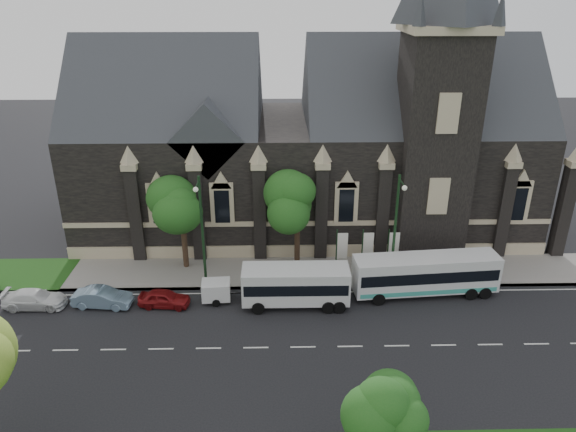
{
  "coord_description": "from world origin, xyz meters",
  "views": [
    {
      "loc": [
        1.47,
        -27.31,
        21.1
      ],
      "look_at": [
        2.17,
        6.0,
        6.48
      ],
      "focal_mm": 32.91,
      "sensor_mm": 36.0,
      "label": 1
    }
  ],
  "objects_px": {
    "car_far_red": "(164,298)",
    "banner_flag_center": "(366,248)",
    "box_trailer": "(216,290)",
    "car_far_white": "(35,299)",
    "tree_walk_left": "(184,201)",
    "street_lamp_near": "(396,226)",
    "banner_flag_left": "(340,248)",
    "tour_coach": "(426,274)",
    "sedan": "(102,298)",
    "shuttle_bus": "(296,284)",
    "tree_walk_right": "(300,199)",
    "tree_park_east": "(386,394)",
    "street_lamp_mid": "(202,228)",
    "banner_flag_right": "(392,248)"
  },
  "relations": [
    {
      "from": "street_lamp_near",
      "to": "banner_flag_left",
      "type": "relative_size",
      "value": 2.25
    },
    {
      "from": "tour_coach",
      "to": "box_trailer",
      "type": "distance_m",
      "value": 15.35
    },
    {
      "from": "tour_coach",
      "to": "street_lamp_near",
      "type": "bearing_deg",
      "value": 152.26
    },
    {
      "from": "tree_park_east",
      "to": "banner_flag_center",
      "type": "xyz_separation_m",
      "value": [
        2.11,
        18.32,
        -2.24
      ]
    },
    {
      "from": "banner_flag_left",
      "to": "banner_flag_right",
      "type": "bearing_deg",
      "value": 0.0
    },
    {
      "from": "banner_flag_center",
      "to": "shuttle_bus",
      "type": "distance_m",
      "value": 6.93
    },
    {
      "from": "banner_flag_left",
      "to": "tour_coach",
      "type": "relative_size",
      "value": 0.37
    },
    {
      "from": "tree_walk_right",
      "to": "tree_park_east",
      "type": "bearing_deg",
      "value": -81.58
    },
    {
      "from": "tree_park_east",
      "to": "banner_flag_right",
      "type": "distance_m",
      "value": 18.91
    },
    {
      "from": "street_lamp_mid",
      "to": "banner_flag_right",
      "type": "relative_size",
      "value": 2.25
    },
    {
      "from": "tree_walk_left",
      "to": "banner_flag_center",
      "type": "height_order",
      "value": "tree_walk_left"
    },
    {
      "from": "shuttle_bus",
      "to": "street_lamp_mid",
      "type": "bearing_deg",
      "value": 162.41
    },
    {
      "from": "tree_park_east",
      "to": "sedan",
      "type": "distance_m",
      "value": 22.78
    },
    {
      "from": "tree_walk_left",
      "to": "car_far_white",
      "type": "height_order",
      "value": "tree_walk_left"
    },
    {
      "from": "tree_park_east",
      "to": "street_lamp_near",
      "type": "relative_size",
      "value": 0.7
    },
    {
      "from": "tree_walk_left",
      "to": "banner_flag_right",
      "type": "relative_size",
      "value": 1.91
    },
    {
      "from": "shuttle_bus",
      "to": "tree_park_east",
      "type": "bearing_deg",
      "value": -76.23
    },
    {
      "from": "box_trailer",
      "to": "sedan",
      "type": "bearing_deg",
      "value": 179.91
    },
    {
      "from": "tree_park_east",
      "to": "tree_walk_right",
      "type": "bearing_deg",
      "value": 98.42
    },
    {
      "from": "tree_park_east",
      "to": "tree_walk_left",
      "type": "relative_size",
      "value": 0.82
    },
    {
      "from": "street_lamp_mid",
      "to": "banner_flag_left",
      "type": "xyz_separation_m",
      "value": [
        10.29,
        1.91,
        -2.73
      ]
    },
    {
      "from": "tree_park_east",
      "to": "street_lamp_near",
      "type": "distance_m",
      "value": 16.86
    },
    {
      "from": "box_trailer",
      "to": "car_far_red",
      "type": "distance_m",
      "value": 3.7
    },
    {
      "from": "tour_coach",
      "to": "car_far_white",
      "type": "distance_m",
      "value": 28.2
    },
    {
      "from": "box_trailer",
      "to": "car_far_red",
      "type": "height_order",
      "value": "box_trailer"
    },
    {
      "from": "car_far_red",
      "to": "car_far_white",
      "type": "height_order",
      "value": "car_far_white"
    },
    {
      "from": "car_far_red",
      "to": "banner_flag_center",
      "type": "bearing_deg",
      "value": -69.41
    },
    {
      "from": "banner_flag_left",
      "to": "tour_coach",
      "type": "distance_m",
      "value": 6.68
    },
    {
      "from": "car_far_white",
      "to": "tree_walk_right",
      "type": "bearing_deg",
      "value": -72.56
    },
    {
      "from": "shuttle_bus",
      "to": "tree_walk_right",
      "type": "bearing_deg",
      "value": 85.12
    },
    {
      "from": "banner_flag_center",
      "to": "tour_coach",
      "type": "height_order",
      "value": "banner_flag_center"
    },
    {
      "from": "banner_flag_center",
      "to": "car_far_white",
      "type": "height_order",
      "value": "banner_flag_center"
    },
    {
      "from": "shuttle_bus",
      "to": "banner_flag_center",
      "type": "bearing_deg",
      "value": 36.09
    },
    {
      "from": "banner_flag_left",
      "to": "car_far_red",
      "type": "height_order",
      "value": "banner_flag_left"
    },
    {
      "from": "street_lamp_near",
      "to": "banner_flag_center",
      "type": "height_order",
      "value": "street_lamp_near"
    },
    {
      "from": "banner_flag_left",
      "to": "shuttle_bus",
      "type": "distance_m",
      "value": 5.45
    },
    {
      "from": "tree_park_east",
      "to": "street_lamp_mid",
      "type": "relative_size",
      "value": 0.7
    },
    {
      "from": "tree_walk_left",
      "to": "box_trailer",
      "type": "bearing_deg",
      "value": -62.0
    },
    {
      "from": "banner_flag_left",
      "to": "banner_flag_right",
      "type": "xyz_separation_m",
      "value": [
        4.0,
        0.0,
        0.0
      ]
    },
    {
      "from": "banner_flag_left",
      "to": "sedan",
      "type": "bearing_deg",
      "value": -167.03
    },
    {
      "from": "tour_coach",
      "to": "box_trailer",
      "type": "bearing_deg",
      "value": 177.46
    },
    {
      "from": "shuttle_bus",
      "to": "car_far_red",
      "type": "xyz_separation_m",
      "value": [
        -9.39,
        -0.03,
        -1.06
      ]
    },
    {
      "from": "tree_walk_left",
      "to": "street_lamp_mid",
      "type": "xyz_separation_m",
      "value": [
        1.8,
        -3.61,
        -0.62
      ]
    },
    {
      "from": "sedan",
      "to": "car_far_red",
      "type": "distance_m",
      "value": 4.41
    },
    {
      "from": "tree_walk_right",
      "to": "car_far_red",
      "type": "distance_m",
      "value": 12.59
    },
    {
      "from": "shuttle_bus",
      "to": "car_far_red",
      "type": "relative_size",
      "value": 2.07
    },
    {
      "from": "tree_park_east",
      "to": "car_far_white",
      "type": "relative_size",
      "value": 1.42
    },
    {
      "from": "tree_walk_left",
      "to": "shuttle_bus",
      "type": "height_order",
      "value": "tree_walk_left"
    },
    {
      "from": "street_lamp_near",
      "to": "sedan",
      "type": "bearing_deg",
      "value": -174.33
    },
    {
      "from": "tree_walk_right",
      "to": "tree_walk_left",
      "type": "height_order",
      "value": "tree_walk_right"
    }
  ]
}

